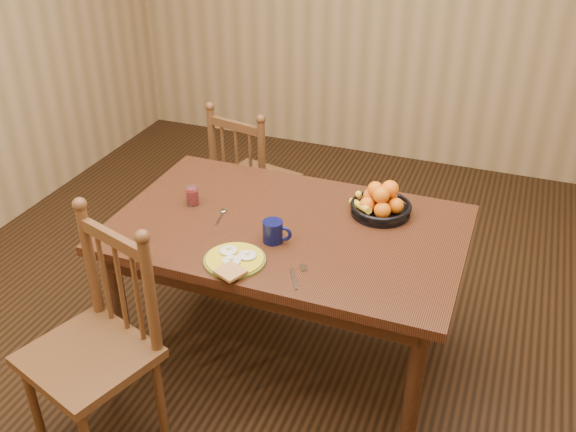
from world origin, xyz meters
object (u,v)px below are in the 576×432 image
(chair_near, at_px, (96,347))
(chair_far, at_px, (252,181))
(coffee_mug, at_px, (274,231))
(breakfast_plate, at_px, (235,260))
(dining_table, at_px, (288,241))
(fruit_bowl, at_px, (381,203))

(chair_near, bearing_deg, chair_far, 109.06)
(chair_far, bearing_deg, coffee_mug, 130.56)
(breakfast_plate, bearing_deg, chair_near, -135.37)
(breakfast_plate, distance_m, coffee_mug, 0.23)
(chair_near, distance_m, breakfast_plate, 0.66)
(chair_far, height_order, breakfast_plate, chair_far)
(dining_table, relative_size, breakfast_plate, 5.27)
(dining_table, xyz_separation_m, chair_far, (-0.56, 0.85, -0.20))
(breakfast_plate, xyz_separation_m, fruit_bowl, (0.47, 0.61, 0.04))
(dining_table, height_order, fruit_bowl, fruit_bowl)
(chair_far, bearing_deg, breakfast_plate, 122.43)
(dining_table, relative_size, chair_near, 1.55)
(coffee_mug, xyz_separation_m, fruit_bowl, (0.38, 0.40, 0.00))
(dining_table, distance_m, fruit_bowl, 0.47)
(chair_far, xyz_separation_m, breakfast_plate, (0.45, -1.21, 0.30))
(dining_table, relative_size, coffee_mug, 11.97)
(chair_near, bearing_deg, coffee_mug, 68.71)
(chair_far, bearing_deg, fruit_bowl, 159.19)
(breakfast_plate, relative_size, coffee_mug, 2.27)
(breakfast_plate, bearing_deg, fruit_bowl, 52.46)
(dining_table, xyz_separation_m, breakfast_plate, (-0.10, -0.36, 0.10))
(coffee_mug, height_order, fruit_bowl, fruit_bowl)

